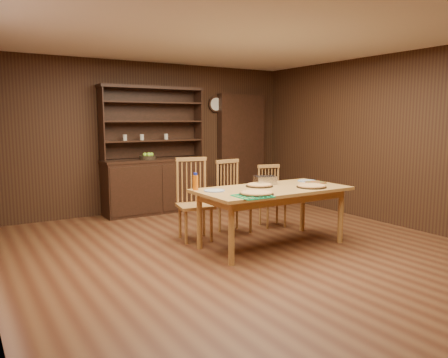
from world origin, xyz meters
TOP-DOWN VIEW (x-y plane):
  - floor at (0.00, 0.00)m, footprint 6.00×6.00m
  - room_shell at (0.00, 0.00)m, footprint 6.00×6.00m
  - china_hutch at (-0.00, 2.75)m, footprint 1.84×0.52m
  - doorway at (1.90, 2.90)m, footprint 1.00×0.18m
  - wall_clock at (1.35, 2.96)m, footprint 0.30×0.05m
  - dining_table at (0.45, 0.04)m, footprint 1.94×0.97m
  - chair_left at (-0.24, 0.88)m, footprint 0.53×0.52m
  - chair_center at (0.41, 0.92)m, footprint 0.47×0.45m
  - chair_right at (1.12, 0.92)m, footprint 0.45×0.43m
  - pizza_left at (-0.01, -0.25)m, footprint 0.41×0.41m
  - pizza_right at (0.91, -0.18)m, footprint 0.38×0.38m
  - pizza_center at (0.39, 0.23)m, footprint 0.36×0.36m
  - cooling_rack at (-0.13, -0.34)m, footprint 0.45×0.45m
  - plate_left at (-0.31, 0.21)m, footprint 0.26×0.26m
  - plate_right at (1.23, 0.25)m, footprint 0.26×0.26m
  - foil_dish at (0.57, 0.36)m, footprint 0.31×0.26m
  - juice_bottle at (-0.45, 0.41)m, footprint 0.07×0.07m
  - pot_holder_a at (1.17, 0.07)m, footprint 0.27×0.27m
  - pot_holder_b at (1.22, 0.08)m, footprint 0.26×0.26m
  - fruit_bowl at (-0.15, 2.69)m, footprint 0.29×0.29m

SIDE VIEW (x-z plane):
  - floor at x=0.00m, z-range 0.00..0.00m
  - chair_right at x=1.12m, z-range 0.02..0.95m
  - chair_center at x=0.41m, z-range 0.03..1.07m
  - chair_left at x=-0.24m, z-range 0.03..1.14m
  - china_hutch at x=0.00m, z-range -0.49..1.68m
  - dining_table at x=0.45m, z-range 0.30..1.05m
  - pot_holder_a at x=1.17m, z-range 0.75..0.76m
  - cooling_rack at x=-0.13m, z-range 0.75..0.77m
  - pot_holder_b at x=1.22m, z-range 0.75..0.77m
  - plate_right at x=1.23m, z-range 0.75..0.77m
  - plate_left at x=-0.31m, z-range 0.75..0.77m
  - pizza_center at x=0.39m, z-range 0.75..0.79m
  - pizza_left at x=-0.01m, z-range 0.75..0.79m
  - pizza_right at x=0.91m, z-range 0.75..0.79m
  - foil_dish at x=0.57m, z-range 0.75..0.86m
  - juice_bottle at x=-0.45m, z-range 0.74..0.96m
  - fruit_bowl at x=-0.15m, z-range 0.92..1.04m
  - doorway at x=1.90m, z-range 0.00..2.10m
  - room_shell at x=0.00m, z-range -1.42..4.58m
  - wall_clock at x=1.35m, z-range 1.75..2.05m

